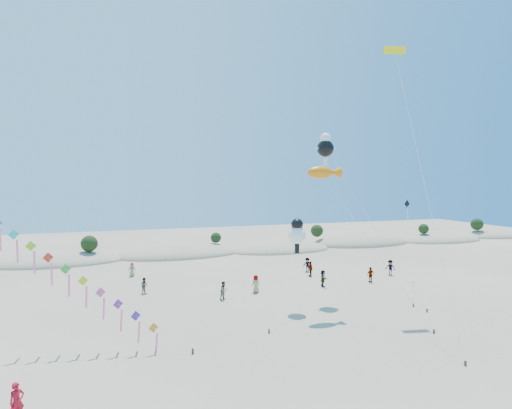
{
  "coord_description": "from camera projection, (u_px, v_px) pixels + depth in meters",
  "views": [
    {
      "loc": [
        -9.74,
        -17.93,
        10.93
      ],
      "look_at": [
        1.48,
        14.0,
        9.05
      ],
      "focal_mm": 30.0,
      "sensor_mm": 36.0,
      "label": 1
    }
  ],
  "objects": [
    {
      "name": "ground",
      "position": [
        323.0,
        406.0,
        20.72
      ],
      "size": [
        160.0,
        160.0,
        0.0
      ],
      "primitive_type": "plane",
      "color": "#87755D",
      "rests_on": "ground"
    },
    {
      "name": "dune_ridge",
      "position": [
        184.0,
        254.0,
        63.58
      ],
      "size": [
        145.3,
        11.49,
        5.57
      ],
      "color": "gray",
      "rests_on": "ground"
    },
    {
      "name": "fish_kite",
      "position": [
        324.0,
        173.0,
        35.96
      ],
      "size": [
        6.2,
        8.6,
        12.17
      ],
      "color": "#3F2D1E",
      "rests_on": "ground"
    },
    {
      "name": "cartoon_kite_low",
      "position": [
        297.0,
        233.0,
        36.31
      ],
      "size": [
        5.24,
        5.69,
        7.76
      ],
      "color": "#3F2D1E",
      "rests_on": "ground"
    },
    {
      "name": "cartoon_kite_high",
      "position": [
        326.0,
        147.0,
        40.52
      ],
      "size": [
        6.33,
        8.87,
        15.48
      ],
      "color": "#3F2D1E",
      "rests_on": "ground"
    },
    {
      "name": "parafoil_kite",
      "position": [
        396.0,
        57.0,
        37.6
      ],
      "size": [
        5.67,
        13.72,
        22.91
      ],
      "color": "#3F2D1E",
      "rests_on": "ground"
    },
    {
      "name": "dark_kite",
      "position": [
        409.0,
        229.0,
        45.03
      ],
      "size": [
        7.77,
        10.29,
        8.79
      ],
      "color": "#3F2D1E",
      "rests_on": "ground"
    },
    {
      "name": "flyer_foreground",
      "position": [
        17.0,
        402.0,
        19.39
      ],
      "size": [
        0.78,
        0.71,
        1.79
      ],
      "primitive_type": "imported",
      "rotation": [
        0.0,
        0.0,
        0.55
      ],
      "color": "#B10E1F",
      "rests_on": "ground"
    },
    {
      "name": "beachgoers",
      "position": [
        291.0,
        275.0,
        45.96
      ],
      "size": [
        29.32,
        13.38,
        1.76
      ],
      "color": "slate",
      "rests_on": "ground"
    }
  ]
}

